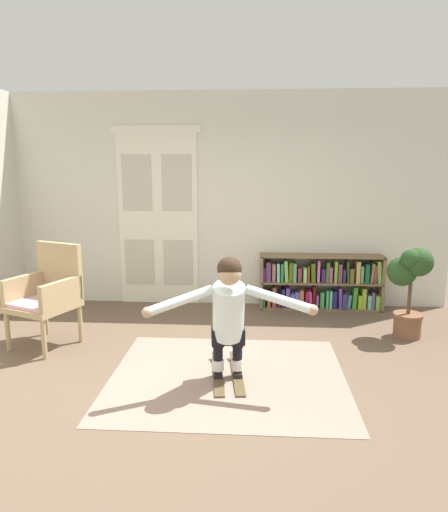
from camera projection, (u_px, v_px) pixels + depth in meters
name	position (u px, v px, depth m)	size (l,w,h in m)	color
ground_plane	(212.00, 386.00, 4.19)	(7.20, 7.20, 0.00)	brown
back_wall	(228.00, 201.00, 6.45)	(6.00, 0.10, 2.90)	beige
double_door	(158.00, 217.00, 6.50)	(1.22, 0.05, 2.45)	silver
rug	(228.00, 377.00, 4.37)	(2.17, 1.89, 0.01)	gray
bookshelf	(320.00, 284.00, 6.38)	(1.65, 0.30, 0.74)	brown
wicker_chair	(48.00, 293.00, 5.07)	(0.78, 0.78, 1.10)	tan
potted_plant	(409.00, 282.00, 5.26)	(0.47, 0.40, 1.04)	brown
skis_pair	(228.00, 373.00, 4.39)	(0.36, 0.86, 0.07)	brown
person_skier	(229.00, 310.00, 4.10)	(1.44, 0.64, 1.12)	white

